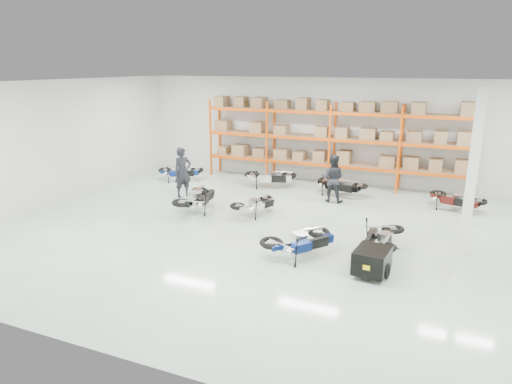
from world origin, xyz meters
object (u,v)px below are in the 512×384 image
at_px(moto_back_a, 180,169).
at_px(moto_blue_centre, 301,237).
at_px(moto_black_far_left, 197,194).
at_px(trailer, 372,261).
at_px(person_back, 332,178).
at_px(moto_back_b, 270,174).
at_px(moto_back_c, 340,182).
at_px(person_left, 183,172).
at_px(moto_silver_left, 256,201).
at_px(moto_back_d, 456,196).
at_px(moto_touring_right, 382,234).

bearing_deg(moto_back_a, moto_blue_centre, -153.23).
xyz_separation_m(moto_black_far_left, trailer, (6.57, -2.92, -0.19)).
bearing_deg(person_back, moto_back_a, -5.22).
height_order(moto_back_b, moto_back_c, moto_back_b).
height_order(moto_black_far_left, moto_back_c, moto_black_far_left).
height_order(moto_black_far_left, moto_back_a, moto_black_far_left).
xyz_separation_m(moto_blue_centre, trailer, (1.95, -0.43, -0.18)).
height_order(moto_black_far_left, person_back, person_back).
relative_size(moto_back_b, person_left, 0.97).
xyz_separation_m(moto_silver_left, person_left, (-3.52, 0.99, 0.48)).
relative_size(moto_silver_left, person_back, 0.89).
bearing_deg(moto_back_c, moto_back_d, -80.50).
bearing_deg(person_left, person_back, -40.96).
xyz_separation_m(moto_touring_right, person_left, (-7.98, 2.67, 0.43)).
bearing_deg(moto_back_b, person_back, -127.54).
distance_m(moto_black_far_left, person_back, 5.09).
bearing_deg(moto_back_a, moto_back_b, -107.69).
height_order(moto_back_b, moto_back_d, moto_back_b).
relative_size(moto_touring_right, moto_back_a, 1.03).
xyz_separation_m(moto_black_far_left, moto_back_c, (4.24, 3.85, -0.03)).
relative_size(moto_blue_centre, moto_touring_right, 1.06).
relative_size(moto_back_a, person_back, 0.95).
distance_m(moto_silver_left, moto_back_c, 4.08).
bearing_deg(person_left, moto_back_d, -44.16).
height_order(moto_silver_left, moto_touring_right, moto_touring_right).
height_order(moto_touring_right, person_left, person_left).
bearing_deg(trailer, moto_back_c, 114.90).
xyz_separation_m(moto_silver_left, person_back, (2.03, 2.57, 0.41)).
relative_size(moto_back_d, person_left, 0.87).
relative_size(moto_back_a, moto_back_c, 0.95).
relative_size(moto_touring_right, person_left, 0.91).
distance_m(moto_blue_centre, person_back, 5.45).
distance_m(moto_back_d, person_back, 4.38).
bearing_deg(moto_black_far_left, person_back, -150.82).
bearing_deg(moto_back_b, trailer, -159.96).
height_order(moto_silver_left, moto_black_far_left, moto_black_far_left).
bearing_deg(moto_back_b, person_left, 117.22).
bearing_deg(moto_back_d, moto_silver_left, 136.20).
xyz_separation_m(moto_blue_centre, moto_back_d, (3.85, 6.05, -0.06)).
distance_m(moto_touring_right, person_back, 4.90).
height_order(moto_silver_left, moto_back_b, moto_back_b).
height_order(moto_blue_centre, moto_back_b, moto_back_b).
distance_m(moto_blue_centre, trailer, 2.01).
bearing_deg(person_left, moto_back_c, -32.94).
height_order(moto_blue_centre, trailer, moto_blue_centre).
bearing_deg(moto_black_far_left, moto_back_b, -113.25).
xyz_separation_m(moto_black_far_left, moto_touring_right, (6.57, -1.32, -0.04)).
bearing_deg(moto_blue_centre, moto_back_a, -2.31).
relative_size(person_left, person_back, 1.08).
bearing_deg(moto_back_c, person_left, 127.19).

